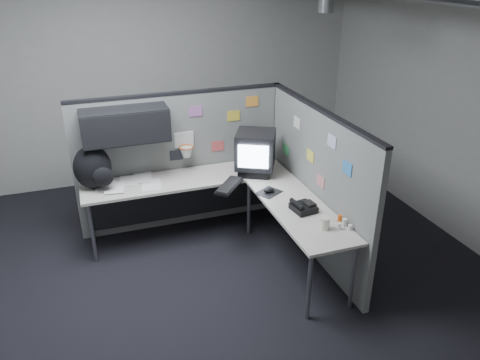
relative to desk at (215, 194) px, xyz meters
name	(u,v)px	position (x,y,z in m)	size (l,w,h in m)	color
room	(280,68)	(0.41, -0.70, 1.48)	(5.62, 5.62, 3.22)	black
partition_back	(167,149)	(-0.40, 0.53, 0.38)	(2.44, 0.42, 1.63)	slate
partition_right	(315,183)	(0.95, -0.49, 0.21)	(0.07, 2.23, 1.63)	slate
desk	(215,194)	(0.00, 0.00, 0.00)	(2.31, 2.11, 0.73)	#BBB5A9
monitor	(255,152)	(0.53, 0.17, 0.37)	(0.57, 0.57, 0.48)	black
keyboard	(229,186)	(0.13, -0.11, 0.14)	(0.42, 0.45, 0.04)	black
mouse	(269,191)	(0.48, -0.37, 0.13)	(0.30, 0.29, 0.05)	black
phone	(303,207)	(0.64, -0.84, 0.16)	(0.23, 0.25, 0.11)	black
bottles	(343,223)	(0.85, -1.22, 0.15)	(0.13, 0.18, 0.08)	silver
cup	(325,223)	(0.68, -1.21, 0.17)	(0.08, 0.08, 0.11)	beige
papers	(124,183)	(-0.93, 0.36, 0.13)	(0.79, 0.56, 0.02)	white
backpack	(93,168)	(-1.22, 0.33, 0.35)	(0.45, 0.40, 0.48)	black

